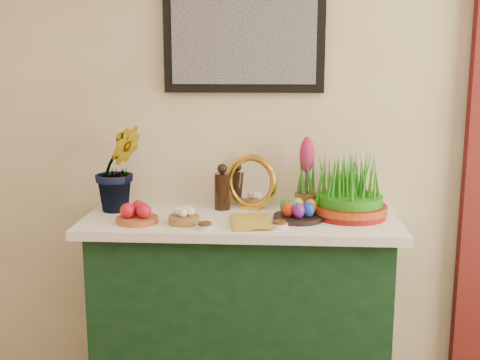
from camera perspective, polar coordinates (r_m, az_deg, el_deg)
name	(u,v)px	position (r m, az deg, el deg)	size (l,w,h in m)	color
sideboard	(241,315)	(2.84, 0.07, -12.69)	(1.30, 0.45, 0.85)	#163E21
tablecloth	(241,222)	(2.69, 0.07, -3.98)	(1.40, 0.55, 0.04)	white
hyacinth_green	(118,154)	(2.81, -11.48, 2.39)	(0.26, 0.22, 0.53)	#317121
apple_bowl	(137,214)	(2.63, -9.74, -3.19)	(0.19, 0.19, 0.09)	#AB512C
garlic_basket	(184,217)	(2.58, -5.34, -3.49)	(0.17, 0.17, 0.07)	olive
vinegar_cruet	(222,189)	(2.81, -1.69, -0.88)	(0.07, 0.07, 0.22)	black
mirror	(252,183)	(2.82, 1.10, -0.24)	(0.26, 0.15, 0.26)	gold
book	(231,221)	(2.56, -0.87, -3.94)	(0.15, 0.22, 0.03)	gold
spice_dish_left	(205,226)	(2.50, -3.36, -4.38)	(0.07, 0.07, 0.03)	silver
spice_dish_right	(279,225)	(2.52, 3.75, -4.24)	(0.07, 0.07, 0.03)	silver
egg_plate	(298,212)	(2.64, 5.51, -3.05)	(0.27, 0.27, 0.09)	black
hyacinth_pink	(307,178)	(2.77, 6.33, 0.15)	(0.11, 0.11, 0.35)	brown
wheatgrass_sabzeh	(350,191)	(2.71, 10.42, -1.05)	(0.33, 0.33, 0.27)	maroon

